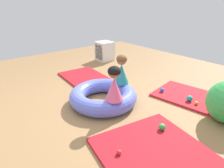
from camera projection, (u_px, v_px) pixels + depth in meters
name	position (u px, v px, depth m)	size (l,w,h in m)	color
ground_plane	(97.00, 103.00, 3.49)	(8.00, 8.00, 0.00)	#9E7549
gym_mat_near_left	(193.00, 97.00, 3.65)	(1.35, 0.90, 0.04)	red
gym_mat_near_right	(87.00, 79.00, 4.52)	(1.44, 0.86, 0.04)	#B21923
gym_mat_front	(162.00, 160.00, 2.23)	(1.51, 1.24, 0.04)	#B21923
inflatable_cushion	(103.00, 96.00, 3.45)	(1.19, 1.19, 0.27)	#6070E5
child_in_pink	(114.00, 84.00, 2.94)	(0.40, 0.40, 0.55)	#E5608E
child_in_teal	(122.00, 70.00, 3.55)	(0.33, 0.33, 0.54)	teal
play_ball_blue	(162.00, 90.00, 3.81)	(0.08, 0.08, 0.08)	blue
play_ball_green	(162.00, 127.00, 2.70)	(0.09, 0.09, 0.09)	green
play_ball_teal	(190.00, 98.00, 3.46)	(0.10, 0.10, 0.10)	teal
play_ball_yellow	(196.00, 103.00, 3.36)	(0.06, 0.06, 0.06)	yellow
play_ball_red	(119.00, 152.00, 2.28)	(0.06, 0.06, 0.06)	red
storage_cube	(104.00, 51.00, 5.83)	(0.44, 0.44, 0.56)	silver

